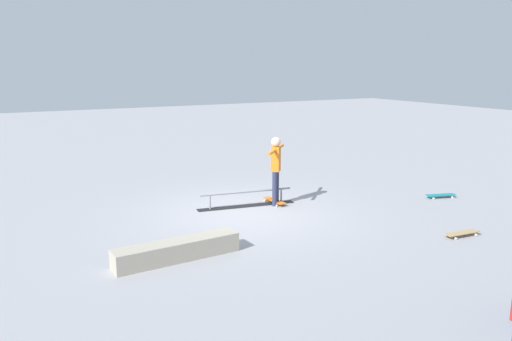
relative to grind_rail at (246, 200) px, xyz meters
name	(u,v)px	position (x,y,z in m)	size (l,w,h in m)	color
ground_plane	(247,213)	(0.25, 0.51, -0.17)	(60.00, 60.00, 0.00)	#9E9EA3
grind_rail	(246,200)	(0.00, 0.00, 0.00)	(2.49, 0.63, 0.39)	black
skate_ledge	(177,250)	(2.68, 2.49, 0.01)	(2.33, 0.43, 0.35)	#B2A893
skater_main	(276,166)	(-0.70, 0.24, 0.82)	(1.03, 1.03, 1.71)	#2D3351
skateboard_main	(274,201)	(-0.73, 0.12, -0.10)	(0.31, 0.81, 0.09)	orange
loose_skateboard_natural	(462,233)	(-2.87, 4.08, -0.10)	(0.81, 0.31, 0.09)	tan
loose_skateboard_teal	(441,195)	(-4.87, 1.73, -0.10)	(0.82, 0.42, 0.09)	teal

